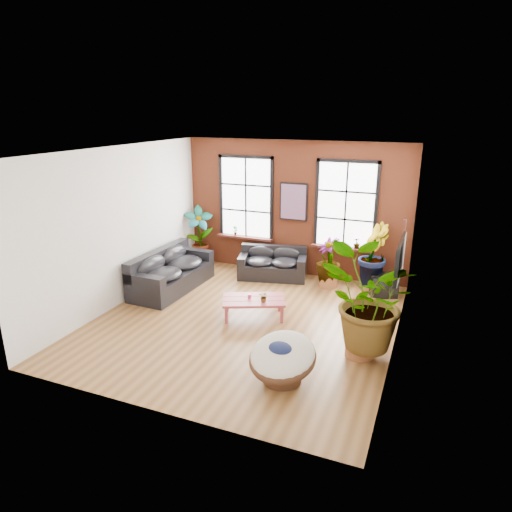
% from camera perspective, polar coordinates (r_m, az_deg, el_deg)
% --- Properties ---
extents(room, '(6.04, 6.54, 3.54)m').
position_cam_1_polar(room, '(9.17, -1.07, 2.14)').
color(room, brown).
rests_on(room, ground).
extents(sofa_back, '(1.89, 1.22, 0.80)m').
position_cam_1_polar(sofa_back, '(11.97, 2.11, -0.99)').
color(sofa_back, black).
rests_on(sofa_back, ground).
extents(sofa_left, '(1.08, 2.44, 0.95)m').
position_cam_1_polar(sofa_left, '(11.38, -10.71, -1.96)').
color(sofa_left, black).
rests_on(sofa_left, ground).
extents(coffee_table, '(1.49, 1.20, 0.50)m').
position_cam_1_polar(coffee_table, '(9.69, -0.29, -5.63)').
color(coffee_table, '#A33A45').
rests_on(coffee_table, ground).
extents(papasan_chair, '(1.28, 1.29, 0.82)m').
position_cam_1_polar(papasan_chair, '(7.53, 3.32, -12.58)').
color(papasan_chair, '#472A19').
rests_on(papasan_chair, ground).
extents(poster, '(0.74, 0.06, 0.98)m').
position_cam_1_polar(poster, '(11.90, 4.71, 6.77)').
color(poster, black).
rests_on(poster, room).
extents(tv_wall_unit, '(0.13, 1.86, 1.20)m').
position_cam_1_polar(tv_wall_unit, '(9.00, 17.57, -0.40)').
color(tv_wall_unit, black).
rests_on(tv_wall_unit, room).
extents(media_box, '(0.76, 0.70, 0.51)m').
position_cam_1_polar(media_box, '(11.25, 15.59, -3.53)').
color(media_box, black).
rests_on(media_box, ground).
extents(pot_back_left, '(0.59, 0.59, 0.40)m').
position_cam_1_polar(pot_back_left, '(13.04, -7.07, -0.27)').
color(pot_back_left, '#9D5D33').
rests_on(pot_back_left, ground).
extents(pot_back_right, '(0.64, 0.64, 0.41)m').
position_cam_1_polar(pot_back_right, '(11.53, 14.25, -3.15)').
color(pot_back_right, '#9D5D33').
rests_on(pot_back_right, ground).
extents(pot_right_wall, '(0.66, 0.66, 0.38)m').
position_cam_1_polar(pot_right_wall, '(8.53, 12.85, -10.90)').
color(pot_right_wall, '#9D5D33').
rests_on(pot_right_wall, ground).
extents(pot_mid, '(0.50, 0.50, 0.33)m').
position_cam_1_polar(pot_mid, '(11.53, 8.98, -3.00)').
color(pot_mid, '#9D5D33').
rests_on(pot_mid, ground).
extents(floor_plant_back_left, '(0.98, 0.92, 1.54)m').
position_cam_1_polar(floor_plant_back_left, '(12.84, -7.12, 2.80)').
color(floor_plant_back_left, '#1B5B18').
rests_on(floor_plant_back_left, ground).
extents(floor_plant_back_right, '(0.75, 0.90, 1.51)m').
position_cam_1_polar(floor_plant_back_right, '(11.31, 14.37, 0.20)').
color(floor_plant_back_right, '#1B5B18').
rests_on(floor_plant_back_right, ground).
extents(floor_plant_right_wall, '(1.79, 1.60, 1.81)m').
position_cam_1_polar(floor_plant_right_wall, '(8.14, 13.49, -5.57)').
color(floor_plant_right_wall, '#1B5B18').
rests_on(floor_plant_right_wall, ground).
extents(floor_plant_mid, '(0.88, 0.88, 1.11)m').
position_cam_1_polar(floor_plant_mid, '(11.36, 9.04, -0.50)').
color(floor_plant_mid, '#1B5B18').
rests_on(floor_plant_mid, ground).
extents(table_plant, '(0.24, 0.22, 0.23)m').
position_cam_1_polar(table_plant, '(9.48, 1.01, -5.12)').
color(table_plant, '#1B5B18').
rests_on(table_plant, coffee_table).
extents(sill_plant_left, '(0.17, 0.17, 0.27)m').
position_cam_1_polar(sill_plant_left, '(12.64, -2.62, 3.22)').
color(sill_plant_left, '#1B5B18').
rests_on(sill_plant_left, room).
extents(sill_plant_right, '(0.19, 0.19, 0.27)m').
position_cam_1_polar(sill_plant_right, '(11.69, 12.49, 1.57)').
color(sill_plant_right, '#1B5B18').
rests_on(sill_plant_right, room).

